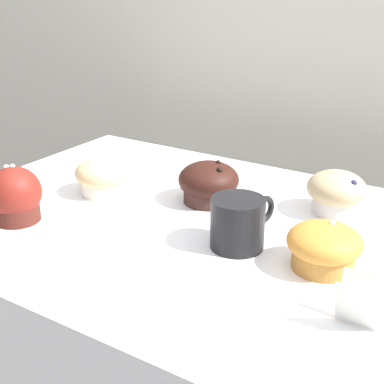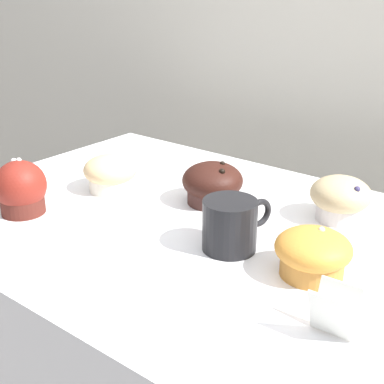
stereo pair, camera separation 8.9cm
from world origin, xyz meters
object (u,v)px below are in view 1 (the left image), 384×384
object	(u,v)px
muffin_front_right	(103,176)
muffin_back_left	(324,246)
muffin_back_right	(209,183)
muffin_front_left	(15,197)
coffee_cup	(238,222)
muffin_front_center	(336,192)

from	to	relation	value
muffin_front_right	muffin_back_left	bearing A→B (deg)	-6.19
muffin_back_right	muffin_front_left	size ratio (longest dim) A/B	1.12
muffin_back_left	muffin_front_left	distance (m)	0.50
muffin_back_right	muffin_front_right	distance (m)	0.20
muffin_front_right	coffee_cup	xyz separation A→B (m)	(0.31, -0.05, 0.01)
muffin_back_left	muffin_front_right	xyz separation A→B (m)	(-0.44, 0.05, 0.00)
muffin_back_right	muffin_front_center	bearing A→B (deg)	19.30
muffin_back_left	muffin_back_right	size ratio (longest dim) A/B	0.96
muffin_front_center	muffin_front_left	xyz separation A→B (m)	(-0.44, -0.31, 0.00)
muffin_front_right	coffee_cup	distance (m)	0.32
muffin_front_left	muffin_front_right	world-z (taller)	muffin_front_left
muffin_front_right	muffin_back_right	bearing A→B (deg)	20.52
muffin_front_left	muffin_front_right	bearing A→B (deg)	75.91
muffin_back_right	coffee_cup	world-z (taller)	same
muffin_front_left	muffin_front_right	xyz separation A→B (m)	(0.04, 0.17, -0.01)
muffin_front_left	muffin_front_right	size ratio (longest dim) A/B	0.96
muffin_front_center	muffin_front_right	xyz separation A→B (m)	(-0.39, -0.14, -0.00)
muffin_back_left	muffin_front_left	xyz separation A→B (m)	(-0.48, -0.12, 0.01)
muffin_back_right	muffin_front_left	distance (m)	0.33
muffin_front_left	muffin_front_right	distance (m)	0.17
muffin_front_center	coffee_cup	distance (m)	0.21
muffin_back_right	muffin_front_right	bearing A→B (deg)	-159.48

